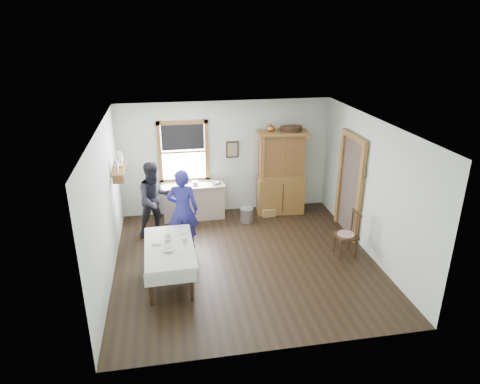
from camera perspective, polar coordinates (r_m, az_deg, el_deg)
The scene contains 20 objects.
room at distance 7.90m, azimuth 0.72°, elevation -0.67°, with size 5.01×5.01×2.70m.
window at distance 10.02m, azimuth -7.57°, elevation 5.78°, with size 1.18×0.07×1.48m.
doorway at distance 9.45m, azimuth 14.53°, elevation 1.24°, with size 0.09×1.14×2.22m.
wall_shelf at distance 9.20m, azimuth -15.80°, elevation 3.26°, with size 0.24×1.00×0.44m.
framed_picture at distance 10.15m, azimuth -1.03°, elevation 5.67°, with size 0.30×0.04×0.40m, color #341F12.
rug_beater at distance 8.80m, azimuth 16.26°, elevation 3.39°, with size 0.27×0.27×0.01m, color black.
work_counter at distance 10.16m, azimuth -6.23°, elevation -1.20°, with size 1.47×0.56×0.84m, color tan.
china_hutch at distance 10.25m, azimuth 5.50°, elevation 2.57°, with size 1.18×0.56×2.02m, color olive.
dining_table at distance 7.89m, azimuth -9.28°, elevation -9.26°, with size 0.88×1.67×0.67m, color silver.
spindle_chair at distance 8.74m, azimuth 14.01°, elevation -5.43°, with size 0.43×0.43×0.93m, color #341F12.
pail at distance 10.01m, azimuth 0.89°, elevation -3.06°, with size 0.30×0.30×0.32m, color #9FA3A7.
wicker_basket at distance 10.34m, azimuth 3.80°, elevation -2.70°, with size 0.31×0.22×0.18m, color olive.
woman_blue at distance 8.68m, azimuth -7.62°, elevation -2.76°, with size 0.58×0.38×1.58m, color navy.
figure_dark at distance 9.36m, azimuth -11.26°, elevation -1.30°, with size 0.74×0.58×1.53m, color black.
table_cup_a at distance 7.88m, azimuth -9.59°, elevation -6.09°, with size 0.13×0.13×0.11m, color silver.
table_cup_b at distance 7.73m, azimuth -7.30°, elevation -6.58°, with size 0.10×0.10×0.09m, color silver.
table_bowl at distance 7.56m, azimuth -9.45°, elevation -7.56°, with size 0.23×0.23×0.06m, color silver.
counter_book at distance 10.09m, azimuth -3.76°, elevation 1.34°, with size 0.16×0.21×0.02m, color #806E55.
counter_bowl at distance 9.94m, azimuth -3.42°, elevation 1.16°, with size 0.19×0.19×0.06m, color silver.
shelf_bowl at distance 9.21m, azimuth -15.81°, elevation 3.43°, with size 0.22×0.22×0.05m, color silver.
Camera 1 is at (-1.37, -7.17, 4.37)m, focal length 32.00 mm.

